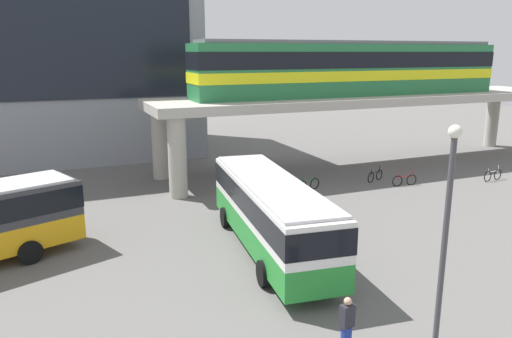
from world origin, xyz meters
The scene contains 11 objects.
ground_plane centered at (0.00, 10.00, 0.00)m, with size 120.00×120.00×0.00m, color #605E5B.
station_building centered at (-9.01, 29.02, 9.52)m, with size 25.19×14.88×19.04m.
elevated_platform centered at (13.94, 14.12, 4.72)m, with size 33.04×6.49×5.43m.
train centered at (12.23, 14.12, 7.40)m, with size 23.82×2.96×3.84m.
bus_main centered at (0.27, 2.06, 1.99)m, with size 3.84×11.26×3.22m.
bicycle_red centered at (12.83, 8.47, 0.36)m, with size 1.79×0.26×1.04m.
bicycle_silver centered at (19.21, 7.19, 0.36)m, with size 1.78×0.27×1.04m.
bicycle_green centered at (6.52, 9.93, 0.36)m, with size 1.76×0.46×1.04m.
bicycle_black centered at (11.75, 10.16, 0.36)m, with size 1.68×0.74×1.04m.
pedestrian_near_building centered at (-0.81, -5.60, 0.83)m, with size 0.44×0.33×1.75m.
lamp_post centered at (1.43, -6.74, 3.93)m, with size 0.36×0.36×6.71m.
Camera 1 is at (-8.11, -16.21, 8.52)m, focal length 34.39 mm.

